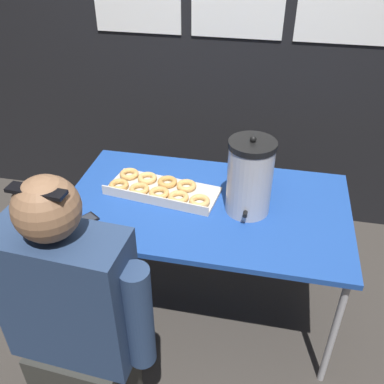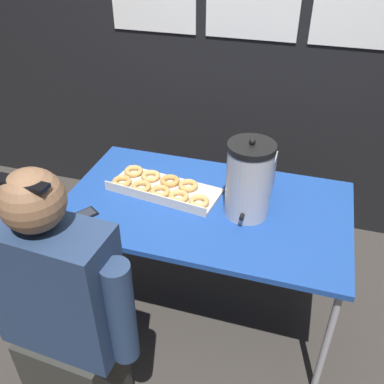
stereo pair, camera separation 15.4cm
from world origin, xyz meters
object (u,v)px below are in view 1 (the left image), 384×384
coffee_urn (250,177)px  space_heater (253,167)px  person_seated (75,327)px  cell_phone (82,222)px  donut_box (160,189)px

coffee_urn → space_heater: size_ratio=2.14×
space_heater → person_seated: person_seated is taller
space_heater → person_seated: size_ratio=0.15×
coffee_urn → person_seated: person_seated is taller
space_heater → person_seated: 1.16m
person_seated → coffee_urn: bearing=-124.5°
coffee_urn → cell_phone: coffee_urn is taller
coffee_urn → space_heater: 0.27m
coffee_urn → person_seated: 0.98m
cell_phone → space_heater: 0.90m
coffee_urn → cell_phone: bearing=-160.6°
donut_box → coffee_urn: bearing=0.9°
donut_box → cell_phone: (-0.29, -0.32, -0.01)m
donut_box → coffee_urn: 0.48m
space_heater → cell_phone: bearing=-145.5°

